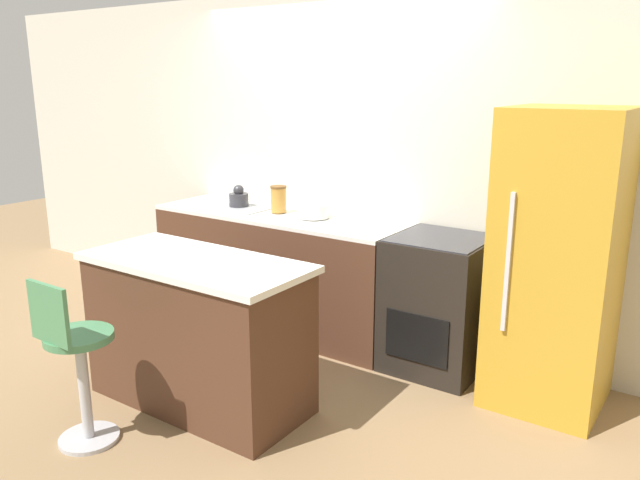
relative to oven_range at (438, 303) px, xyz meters
name	(u,v)px	position (x,y,z in m)	size (l,w,h in m)	color
ground_plane	(285,346)	(-1.06, -0.34, -0.46)	(14.00, 14.00, 0.00)	#8E704C
wall_back	(336,163)	(-1.06, 0.35, 0.84)	(8.00, 0.06, 2.60)	beige
back_counter	(279,270)	(-1.37, 0.00, 0.00)	(2.10, 0.63, 0.93)	#4C2D1E
kitchen_island	(198,332)	(-0.99, -1.27, 0.00)	(1.41, 0.64, 0.92)	#4C2D1E
oven_range	(438,303)	(0.00, 0.00, 0.00)	(0.62, 0.65, 0.93)	black
refrigerator	(557,261)	(0.75, -0.03, 0.43)	(0.65, 0.72, 1.79)	gold
stool_chair	(77,364)	(-1.19, -1.97, 0.01)	(0.36, 0.36, 0.95)	#B7B7BC
kettle	(239,198)	(-1.80, 0.03, 0.53)	(0.16, 0.16, 0.18)	#333338
mixing_bowl	(314,211)	(-1.05, 0.03, 0.51)	(0.24, 0.24, 0.10)	white
canister_jar	(279,199)	(-1.39, 0.03, 0.57)	(0.13, 0.13, 0.21)	#B77F33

